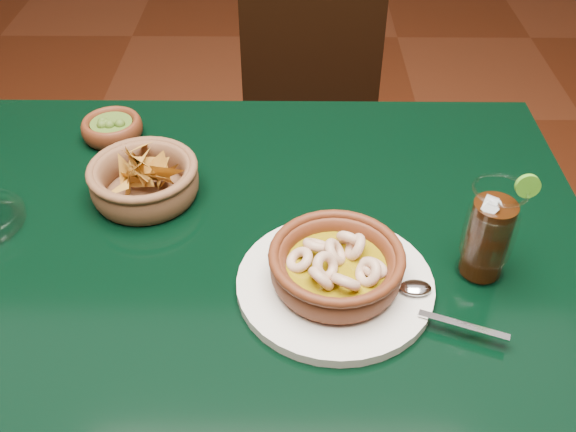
{
  "coord_description": "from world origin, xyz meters",
  "views": [
    {
      "loc": [
        0.15,
        -0.7,
        1.39
      ],
      "look_at": [
        0.14,
        -0.02,
        0.81
      ],
      "focal_mm": 40.0,
      "sensor_mm": 36.0,
      "label": 1
    }
  ],
  "objects_px": {
    "cola_drink": "(489,233)",
    "shrimp_plate": "(336,271)",
    "dining_table": "(200,284)",
    "dining_chair": "(310,143)",
    "chip_basket": "(144,180)"
  },
  "relations": [
    {
      "from": "dining_table",
      "to": "dining_chair",
      "type": "height_order",
      "value": "dining_chair"
    },
    {
      "from": "shrimp_plate",
      "to": "cola_drink",
      "type": "bearing_deg",
      "value": 9.49
    },
    {
      "from": "shrimp_plate",
      "to": "chip_basket",
      "type": "relative_size",
      "value": 1.68
    },
    {
      "from": "dining_chair",
      "to": "cola_drink",
      "type": "relative_size",
      "value": 4.93
    },
    {
      "from": "dining_chair",
      "to": "cola_drink",
      "type": "height_order",
      "value": "cola_drink"
    },
    {
      "from": "dining_chair",
      "to": "chip_basket",
      "type": "relative_size",
      "value": 4.01
    },
    {
      "from": "chip_basket",
      "to": "dining_chair",
      "type": "bearing_deg",
      "value": 65.22
    },
    {
      "from": "dining_chair",
      "to": "shrimp_plate",
      "type": "relative_size",
      "value": 2.38
    },
    {
      "from": "dining_table",
      "to": "shrimp_plate",
      "type": "bearing_deg",
      "value": -25.98
    },
    {
      "from": "cola_drink",
      "to": "shrimp_plate",
      "type": "bearing_deg",
      "value": -170.51
    },
    {
      "from": "dining_table",
      "to": "shrimp_plate",
      "type": "relative_size",
      "value": 3.49
    },
    {
      "from": "dining_chair",
      "to": "cola_drink",
      "type": "bearing_deg",
      "value": -74.17
    },
    {
      "from": "shrimp_plate",
      "to": "chip_basket",
      "type": "bearing_deg",
      "value": 145.57
    },
    {
      "from": "dining_chair",
      "to": "shrimp_plate",
      "type": "distance_m",
      "value": 0.87
    },
    {
      "from": "dining_chair",
      "to": "chip_basket",
      "type": "distance_m",
      "value": 0.74
    }
  ]
}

